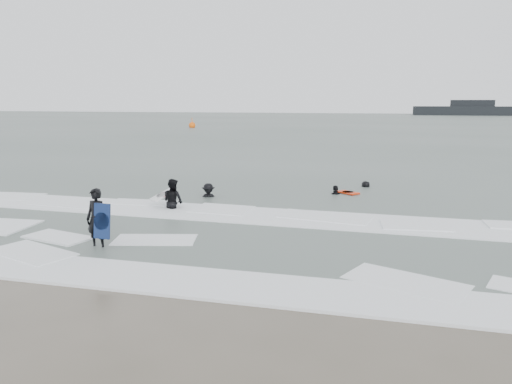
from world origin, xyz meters
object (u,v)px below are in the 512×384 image
(surfer_wading, at_px, (173,210))
(buoy, at_px, (192,125))
(surfer_breaker, at_px, (208,198))
(surfer_right_near, at_px, (336,195))
(surfer_centre, at_px, (98,249))
(vessel_horizon, at_px, (472,110))
(surfer_right_far, at_px, (366,188))

(surfer_wading, bearing_deg, buoy, -45.57)
(surfer_breaker, bearing_deg, surfer_right_near, 3.78)
(surfer_right_near, bearing_deg, surfer_centre, 38.51)
(vessel_horizon, bearing_deg, surfer_wading, -101.58)
(buoy, distance_m, vessel_horizon, 98.76)
(surfer_breaker, bearing_deg, surfer_wading, -120.41)
(surfer_wading, height_order, surfer_breaker, surfer_wading)
(surfer_right_far, height_order, vessel_horizon, vessel_horizon)
(surfer_centre, xyz_separation_m, surfer_wading, (-0.16, 5.22, 0.00))
(surfer_breaker, xyz_separation_m, surfer_right_far, (6.22, 4.41, 0.00))
(surfer_wading, relative_size, surfer_right_near, 1.09)
(vessel_horizon, bearing_deg, surfer_centre, -101.11)
(surfer_right_far, relative_size, vessel_horizon, 0.05)
(surfer_centre, relative_size, surfer_right_far, 1.16)
(surfer_right_near, bearing_deg, surfer_breaker, 0.32)
(surfer_breaker, relative_size, surfer_right_near, 0.94)
(surfer_right_near, height_order, vessel_horizon, vessel_horizon)
(surfer_centre, height_order, surfer_right_near, surfer_centre)
(surfer_breaker, distance_m, surfer_right_near, 5.52)
(surfer_breaker, relative_size, buoy, 0.90)
(surfer_centre, bearing_deg, surfer_breaker, 91.71)
(surfer_right_far, bearing_deg, buoy, -93.80)
(surfer_wading, bearing_deg, surfer_centre, 114.10)
(surfer_breaker, bearing_deg, surfer_centre, -111.58)
(surfer_right_near, xyz_separation_m, surfer_right_far, (1.14, 2.25, 0.00))
(surfer_breaker, xyz_separation_m, surfer_right_near, (5.08, 2.15, 0.00))
(surfer_centre, height_order, surfer_wading, surfer_wading)
(surfer_wading, bearing_deg, surfer_right_near, -118.19)
(buoy, bearing_deg, surfer_centre, -69.50)
(surfer_centre, height_order, buoy, buoy)
(buoy, bearing_deg, surfer_right_far, -58.72)
(surfer_right_near, bearing_deg, vessel_horizon, -122.34)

